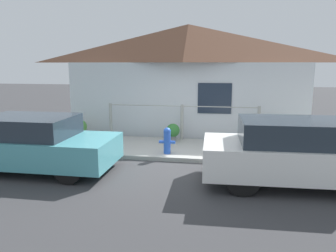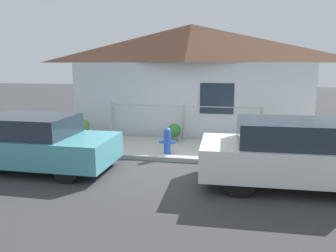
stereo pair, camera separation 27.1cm
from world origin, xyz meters
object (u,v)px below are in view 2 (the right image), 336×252
Objects in this scene: car_left at (35,143)px; car_right at (299,154)px; potted_plant_by_fence at (83,127)px; potted_plant_near_hydrant at (174,131)px; potted_plant_corner at (287,137)px; fire_hydrant at (167,140)px.

car_right reaches higher than car_left.
car_left reaches higher than potted_plant_by_fence.
potted_plant_by_fence is at bearing 95.31° from car_left.
car_right is (6.07, -0.00, 0.05)m from car_left.
potted_plant_near_hydrant is 1.03× the size of potted_plant_corner.
car_left is 3.37m from fire_hydrant.
fire_hydrant is 1.23× the size of potted_plant_by_fence.
fire_hydrant is 3.59m from potted_plant_corner.
car_left is 3.15m from potted_plant_by_fence.
fire_hydrant reaches higher than potted_plant_by_fence.
potted_plant_near_hydrant is at bearing 46.26° from car_left.
potted_plant_by_fence is at bearing 177.74° from potted_plant_near_hydrant.
fire_hydrant is at bearing 151.05° from car_right.
potted_plant_near_hydrant is (2.90, 3.01, -0.21)m from car_left.
car_right reaches higher than potted_plant_near_hydrant.
car_right is 3.50m from fire_hydrant.
potted_plant_by_fence reaches higher than potted_plant_near_hydrant.
potted_plant_by_fence is 1.07× the size of potted_plant_corner.
potted_plant_corner is at bearing -1.11° from potted_plant_near_hydrant.
potted_plant_by_fence is at bearing 178.33° from potted_plant_corner.
car_left is 0.92× the size of car_right.
car_right is 7.55× the size of potted_plant_corner.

